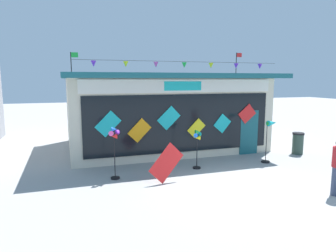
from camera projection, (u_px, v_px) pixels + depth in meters
The scene contains 7 objects.
ground_plane at pixel (250, 188), 9.64m from camera, with size 80.00×80.00×0.00m, color #9E9B99.
kite_shop_building at pixel (161, 110), 15.49m from camera, with size 9.43×6.84×4.81m.
wind_spinner_far_left at pixel (114, 143), 10.31m from camera, with size 0.41×0.31×1.82m.
wind_spinner_left at pixel (197, 142), 11.57m from camera, with size 0.40×0.30×1.52m.
wind_spinner_center_left at pixel (271, 132), 12.48m from camera, with size 0.68×0.35×1.74m.
trash_bin at pixel (298, 143), 13.97m from camera, with size 0.52×0.52×0.99m.
display_kite_on_ground at pixel (166, 163), 10.11m from camera, with size 0.66×0.03×1.21m, color red.
Camera 1 is at (-5.42, -7.92, 3.38)m, focal length 32.76 mm.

